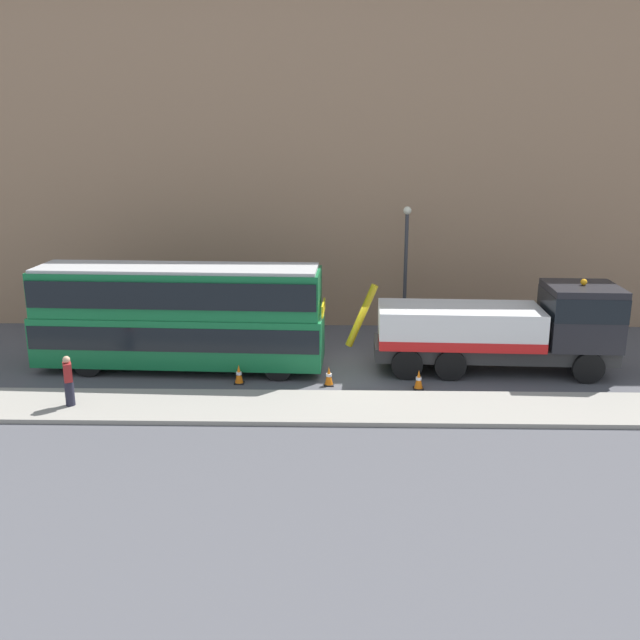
% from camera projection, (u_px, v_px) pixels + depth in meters
% --- Properties ---
extents(ground_plane, '(120.00, 120.00, 0.00)m').
position_uv_depth(ground_plane, '(348.00, 368.00, 26.75)').
color(ground_plane, '#4C4C51').
extents(near_kerb, '(60.00, 2.80, 0.15)m').
position_uv_depth(near_kerb, '(351.00, 408.00, 22.67)').
color(near_kerb, gray).
rests_on(near_kerb, ground_plane).
extents(building_facade, '(60.00, 1.50, 16.00)m').
position_uv_depth(building_facade, '(348.00, 152.00, 31.28)').
color(building_facade, '#9E7A5B').
rests_on(building_facade, ground_plane).
extents(recovery_tow_truck, '(10.19, 2.99, 3.67)m').
position_uv_depth(recovery_tow_truck, '(506.00, 327.00, 25.96)').
color(recovery_tow_truck, '#2D2D2D').
rests_on(recovery_tow_truck, ground_plane).
extents(double_decker_bus, '(11.12, 2.98, 4.06)m').
position_uv_depth(double_decker_bus, '(179.00, 313.00, 26.12)').
color(double_decker_bus, '#146B38').
rests_on(double_decker_bus, ground_plane).
extents(pedestrian_onlooker, '(0.40, 0.47, 1.71)m').
position_uv_depth(pedestrian_onlooker, '(69.00, 381.00, 22.47)').
color(pedestrian_onlooker, '#232333').
rests_on(pedestrian_onlooker, near_kerb).
extents(traffic_cone_near_bus, '(0.36, 0.36, 0.72)m').
position_uv_depth(traffic_cone_near_bus, '(239.00, 375.00, 25.02)').
color(traffic_cone_near_bus, orange).
rests_on(traffic_cone_near_bus, ground_plane).
extents(traffic_cone_midway, '(0.36, 0.36, 0.72)m').
position_uv_depth(traffic_cone_midway, '(329.00, 376.00, 24.84)').
color(traffic_cone_midway, orange).
rests_on(traffic_cone_midway, ground_plane).
extents(traffic_cone_near_truck, '(0.36, 0.36, 0.72)m').
position_uv_depth(traffic_cone_near_truck, '(419.00, 380.00, 24.47)').
color(traffic_cone_near_truck, orange).
rests_on(traffic_cone_near_truck, ground_plane).
extents(street_lamp, '(0.36, 0.36, 5.83)m').
position_uv_depth(street_lamp, '(406.00, 260.00, 30.30)').
color(street_lamp, '#38383D').
rests_on(street_lamp, ground_plane).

